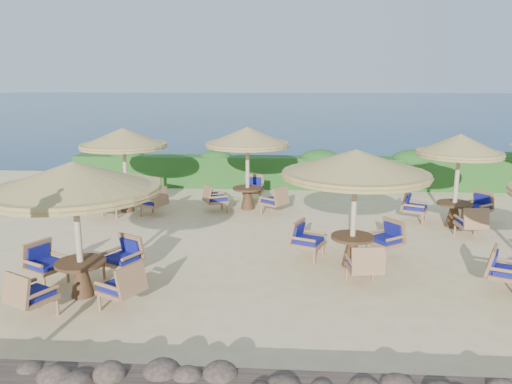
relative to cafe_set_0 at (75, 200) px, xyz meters
name	(u,v)px	position (x,y,z in m)	size (l,w,h in m)	color
ground	(315,251)	(4.66, 2.91, -1.92)	(120.00, 120.00, 0.00)	beige
sea	(294,104)	(4.66, 72.91, -1.92)	(160.00, 160.00, 0.00)	#0B274B
hedge	(306,173)	(4.66, 10.11, -1.32)	(18.00, 0.90, 1.20)	#1B4917
cafe_set_0	(75,200)	(0.00, 0.00, 0.00)	(3.22, 3.22, 2.65)	#D0B592
cafe_set_1	(355,179)	(5.42, 1.96, 0.08)	(3.24, 3.24, 2.65)	#D0B592
cafe_set_3	(124,155)	(-1.14, 6.24, -0.12)	(2.84, 2.84, 2.65)	#D0B592
cafe_set_4	(247,151)	(2.66, 6.81, -0.04)	(2.76, 2.76, 2.65)	#D0B592
cafe_set_5	(458,165)	(8.68, 5.22, -0.13)	(2.76, 2.61, 2.65)	#D0B592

